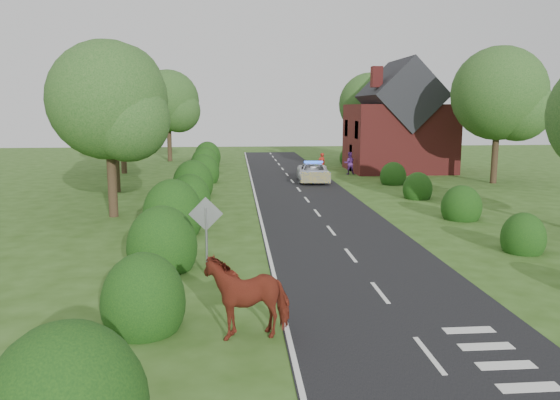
{
  "coord_description": "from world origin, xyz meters",
  "views": [
    {
      "loc": [
        -4.08,
        -14.63,
        5.24
      ],
      "look_at": [
        -2.17,
        8.49,
        1.3
      ],
      "focal_mm": 35.0,
      "sensor_mm": 36.0,
      "label": 1
    }
  ],
  "objects": [
    {
      "name": "road",
      "position": [
        0.0,
        15.0,
        0.01
      ],
      "size": [
        6.0,
        70.0,
        0.02
      ],
      "primitive_type": "cube",
      "color": "black",
      "rests_on": "ground"
    },
    {
      "name": "road_markings",
      "position": [
        -1.6,
        12.93,
        0.03
      ],
      "size": [
        4.96,
        70.0,
        0.01
      ],
      "color": "white",
      "rests_on": "road"
    },
    {
      "name": "tree_left_d",
      "position": [
        -10.23,
        39.85,
        5.64
      ],
      "size": [
        6.15,
        6.0,
        8.89
      ],
      "color": "#332316",
      "rests_on": "ground"
    },
    {
      "name": "tree_left_b",
      "position": [
        -11.25,
        19.86,
        5.04
      ],
      "size": [
        5.74,
        5.6,
        8.07
      ],
      "color": "#332316",
      "rests_on": "ground"
    },
    {
      "name": "hedgerow_left",
      "position": [
        -6.51,
        11.69,
        0.75
      ],
      "size": [
        2.75,
        50.41,
        3.0
      ],
      "color": "#123712",
      "rests_on": "ground"
    },
    {
      "name": "tree_right_b",
      "position": [
        14.29,
        21.84,
        5.94
      ],
      "size": [
        6.56,
        6.4,
        9.4
      ],
      "color": "#332316",
      "rests_on": "ground"
    },
    {
      "name": "hedgerow_right",
      "position": [
        6.6,
        11.21,
        0.55
      ],
      "size": [
        2.1,
        45.78,
        2.1
      ],
      "color": "#123712",
      "rests_on": "ground"
    },
    {
      "name": "ground",
      "position": [
        0.0,
        0.0,
        0.0
      ],
      "size": [
        120.0,
        120.0,
        0.0
      ],
      "primitive_type": "plane",
      "color": "#2F5117"
    },
    {
      "name": "tree_left_a",
      "position": [
        -9.75,
        11.86,
        5.34
      ],
      "size": [
        5.74,
        5.6,
        8.38
      ],
      "color": "#332316",
      "rests_on": "ground"
    },
    {
      "name": "pedestrian_red",
      "position": [
        2.86,
        28.56,
        0.83
      ],
      "size": [
        0.7,
        0.57,
        1.66
      ],
      "primitive_type": "imported",
      "rotation": [
        0.0,
        0.0,
        3.47
      ],
      "color": "#A82118",
      "rests_on": "ground"
    },
    {
      "name": "cow",
      "position": [
        -3.83,
        -2.42,
        0.79
      ],
      "size": [
        2.41,
        1.58,
        1.58
      ],
      "primitive_type": "imported",
      "rotation": [
        0.0,
        0.0,
        -1.38
      ],
      "color": "maroon",
      "rests_on": "ground"
    },
    {
      "name": "police_van",
      "position": [
        1.5,
        23.8,
        0.67
      ],
      "size": [
        2.57,
        5.0,
        1.48
      ],
      "rotation": [
        0.0,
        0.0,
        -0.08
      ],
      "color": "white",
      "rests_on": "ground"
    },
    {
      "name": "road_sign",
      "position": [
        -5.0,
        2.0,
        1.65
      ],
      "size": [
        1.06,
        0.08,
        2.53
      ],
      "color": "gray",
      "rests_on": "ground"
    },
    {
      "name": "pedestrian_purple",
      "position": [
        4.96,
        27.88,
        0.88
      ],
      "size": [
        0.9,
        0.72,
        1.77
      ],
      "primitive_type": "imported",
      "rotation": [
        0.0,
        0.0,
        3.08
      ],
      "color": "#552676",
      "rests_on": "ground"
    },
    {
      "name": "tree_right_c",
      "position": [
        9.27,
        37.85,
        5.34
      ],
      "size": [
        6.15,
        6.0,
        8.58
      ],
      "color": "#332316",
      "rests_on": "ground"
    },
    {
      "name": "tree_left_c",
      "position": [
        -12.7,
        29.83,
        6.53
      ],
      "size": [
        6.97,
        6.8,
        10.22
      ],
      "color": "#332316",
      "rests_on": "ground"
    },
    {
      "name": "house",
      "position": [
        9.49,
        30.0,
        3.79
      ],
      "size": [
        8.0,
        7.4,
        9.17
      ],
      "color": "maroon",
      "rests_on": "ground"
    }
  ]
}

